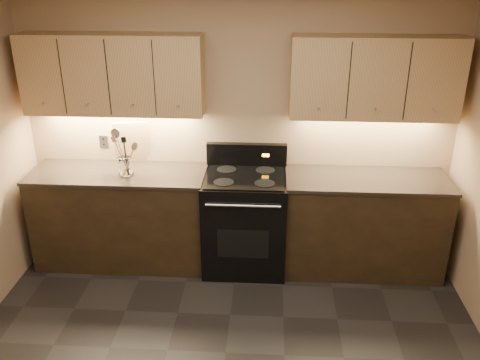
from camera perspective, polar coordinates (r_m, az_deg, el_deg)
name	(u,v)px	position (r m, az deg, el deg)	size (l,w,h in m)	color
wall_back	(239,126)	(4.77, -0.17, 6.09)	(4.00, 0.04, 2.60)	#A1825F
counter_left	(122,217)	(5.00, -13.08, -4.03)	(1.62, 0.62, 0.93)	black
counter_right	(363,224)	(4.89, 13.60, -4.78)	(1.46, 0.62, 0.93)	black
stove	(245,220)	(4.79, 0.56, -4.50)	(0.76, 0.68, 1.14)	black
upper_cab_left	(113,74)	(4.70, -14.09, 11.43)	(1.60, 0.30, 0.70)	tan
upper_cab_right	(375,78)	(4.57, 14.91, 11.03)	(1.44, 0.30, 0.70)	tan
outlet_plate	(104,142)	(5.07, -15.04, 4.20)	(0.09, 0.01, 0.12)	#B2B5BA
utensil_crock	(126,167)	(4.70, -12.69, 1.45)	(0.14, 0.14, 0.17)	white
cutting_board	(132,142)	(4.94, -12.04, 4.19)	(0.33, 0.02, 0.42)	tan
wooden_spoon	(123,157)	(4.66, -13.05, 2.49)	(0.06, 0.06, 0.31)	tan
black_turner	(126,156)	(4.65, -12.66, 2.66)	(0.08, 0.08, 0.35)	black
steel_spatula	(127,154)	(4.66, -12.54, 2.90)	(0.08, 0.08, 0.37)	silver
steel_skimmer	(127,152)	(4.65, -12.53, 3.03)	(0.09, 0.09, 0.40)	silver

